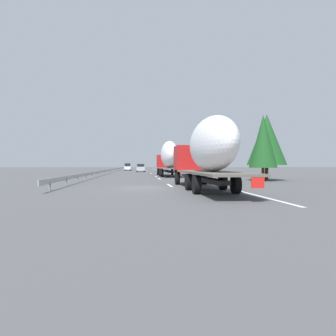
% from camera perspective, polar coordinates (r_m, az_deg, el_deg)
% --- Properties ---
extents(ground_plane, '(260.00, 260.00, 0.00)m').
position_cam_1_polar(ground_plane, '(60.08, -5.45, -0.88)').
color(ground_plane, '#4C4C4F').
extents(lane_stripe_0, '(3.20, 0.20, 0.01)m').
position_cam_1_polar(lane_stripe_0, '(22.25, 0.33, -3.45)').
color(lane_stripe_0, white).
rests_on(lane_stripe_0, ground_plane).
extents(lane_stripe_1, '(3.20, 0.20, 0.01)m').
position_cam_1_polar(lane_stripe_1, '(32.73, -1.74, -2.14)').
color(lane_stripe_1, white).
rests_on(lane_stripe_1, ground_plane).
extents(lane_stripe_2, '(3.20, 0.20, 0.01)m').
position_cam_1_polar(lane_stripe_2, '(38.47, -2.39, -1.72)').
color(lane_stripe_2, white).
rests_on(lane_stripe_2, ground_plane).
extents(lane_stripe_3, '(3.20, 0.20, 0.01)m').
position_cam_1_polar(lane_stripe_3, '(52.71, -3.40, -1.09)').
color(lane_stripe_3, white).
rests_on(lane_stripe_3, ground_plane).
extents(lane_stripe_4, '(3.20, 0.20, 0.01)m').
position_cam_1_polar(lane_stripe_4, '(54.78, -3.50, -1.02)').
color(lane_stripe_4, white).
rests_on(lane_stripe_4, ground_plane).
extents(lane_stripe_5, '(3.20, 0.20, 0.01)m').
position_cam_1_polar(lane_stripe_5, '(70.85, -4.09, -0.64)').
color(lane_stripe_5, white).
rests_on(lane_stripe_5, ground_plane).
extents(lane_stripe_6, '(3.20, 0.20, 0.01)m').
position_cam_1_polar(lane_stripe_6, '(85.01, -4.42, -0.43)').
color(lane_stripe_6, white).
rests_on(lane_stripe_6, ground_plane).
extents(lane_stripe_7, '(3.20, 0.20, 0.01)m').
position_cam_1_polar(lane_stripe_7, '(85.55, -4.43, -0.42)').
color(lane_stripe_7, white).
rests_on(lane_stripe_7, ground_plane).
extents(lane_stripe_8, '(3.20, 0.20, 0.01)m').
position_cam_1_polar(lane_stripe_8, '(94.26, -4.59, -0.32)').
color(lane_stripe_8, white).
rests_on(lane_stripe_8, ground_plane).
extents(lane_stripe_9, '(3.20, 0.20, 0.01)m').
position_cam_1_polar(lane_stripe_9, '(112.12, -4.83, -0.17)').
color(lane_stripe_9, white).
rests_on(lane_stripe_9, ground_plane).
extents(edge_line_right, '(110.00, 0.20, 0.01)m').
position_cam_1_polar(edge_line_right, '(65.36, -0.67, -0.75)').
color(edge_line_right, white).
rests_on(edge_line_right, ground_plane).
extents(truck_lead, '(12.83, 2.55, 4.79)m').
position_cam_1_polar(truck_lead, '(39.77, 0.09, 2.19)').
color(truck_lead, '#B21919').
rests_on(truck_lead, ground_plane).
extents(truck_trailing, '(14.00, 2.55, 4.36)m').
position_cam_1_polar(truck_trailing, '(18.05, 7.65, 3.43)').
color(truck_trailing, '#B21919').
rests_on(truck_trailing, ground_plane).
extents(car_white_van, '(4.61, 1.74, 1.99)m').
position_cam_1_polar(car_white_van, '(80.53, -8.03, 0.21)').
color(car_white_van, white).
rests_on(car_white_van, ground_plane).
extents(car_silver_hatch, '(4.04, 1.80, 1.78)m').
position_cam_1_polar(car_silver_hatch, '(64.46, -5.47, 0.03)').
color(car_silver_hatch, '#ADB2B7').
rests_on(car_silver_hatch, ground_plane).
extents(road_sign, '(0.10, 0.90, 2.91)m').
position_cam_1_polar(road_sign, '(63.70, 0.56, 1.03)').
color(road_sign, gray).
rests_on(road_sign, ground_plane).
extents(tree_0, '(2.51, 2.51, 5.71)m').
position_cam_1_polar(tree_0, '(96.48, 1.06, 1.91)').
color(tree_0, '#472D19').
rests_on(tree_0, ground_plane).
extents(tree_1, '(2.49, 2.49, 6.10)m').
position_cam_1_polar(tree_1, '(78.59, 2.13, 2.14)').
color(tree_1, '#472D19').
rests_on(tree_1, ground_plane).
extents(tree_2, '(3.12, 3.12, 5.28)m').
position_cam_1_polar(tree_2, '(42.73, 9.67, 3.14)').
color(tree_2, '#472D19').
rests_on(tree_2, ground_plane).
extents(tree_3, '(2.67, 2.67, 6.48)m').
position_cam_1_polar(tree_3, '(29.57, 18.38, 5.06)').
color(tree_3, '#472D19').
rests_on(tree_3, ground_plane).
extents(tree_4, '(3.96, 3.96, 6.76)m').
position_cam_1_polar(tree_4, '(31.15, 19.02, 5.33)').
color(tree_4, '#472D19').
rests_on(tree_4, ground_plane).
extents(tree_5, '(3.59, 3.59, 7.26)m').
position_cam_1_polar(tree_5, '(105.17, -0.24, 2.29)').
color(tree_5, '#472D19').
rests_on(tree_5, ground_plane).
extents(guardrail_median, '(94.00, 0.10, 0.76)m').
position_cam_1_polar(guardrail_median, '(63.28, -10.92, -0.29)').
color(guardrail_median, '#9EA0A5').
rests_on(guardrail_median, ground_plane).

